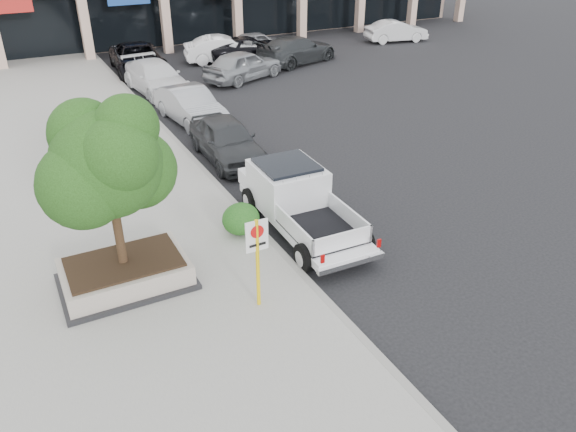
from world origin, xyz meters
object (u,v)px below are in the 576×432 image
(curb_car_a, at_px, (227,140))
(planter, at_px, (125,273))
(curb_car_d, at_px, (138,59))
(lot_car_c, at_px, (297,50))
(curb_car_c, at_px, (156,78))
(lot_car_f, at_px, (396,31))
(pickup_truck, at_px, (303,204))
(planter_tree, at_px, (112,161))
(lot_car_a, at_px, (243,65))
(lot_car_b, at_px, (224,49))
(no_parking_sign, at_px, (257,252))
(lot_car_d, at_px, (250,49))
(lot_car_e, at_px, (258,42))
(curb_car_b, at_px, (190,106))

(curb_car_a, bearing_deg, planter, -128.32)
(curb_car_d, xyz_separation_m, lot_car_c, (9.16, -2.22, 0.01))
(curb_car_c, xyz_separation_m, lot_car_f, (18.56, 4.40, -0.05))
(pickup_truck, height_order, curb_car_d, pickup_truck)
(planter_tree, relative_size, lot_car_c, 0.71)
(planter, xyz_separation_m, lot_car_c, (14.79, 18.49, 0.34))
(lot_car_a, distance_m, lot_car_b, 4.35)
(planter, distance_m, lot_car_b, 23.53)
(pickup_truck, distance_m, lot_car_a, 16.79)
(curb_car_a, height_order, curb_car_c, curb_car_a)
(no_parking_sign, xyz_separation_m, lot_car_c, (12.19, 20.78, -0.82))
(planter, xyz_separation_m, lot_car_d, (12.54, 20.42, 0.25))
(curb_car_c, distance_m, lot_car_e, 10.15)
(curb_car_a, bearing_deg, lot_car_e, 62.54)
(planter, distance_m, pickup_truck, 5.36)
(no_parking_sign, xyz_separation_m, curb_car_a, (2.79, 8.85, -0.85))
(lot_car_a, xyz_separation_m, lot_car_e, (3.46, 5.60, -0.14))
(curb_car_c, bearing_deg, lot_car_a, -3.73)
(pickup_truck, bearing_deg, lot_car_b, 75.92)
(lot_car_c, xyz_separation_m, lot_car_d, (-2.26, 1.94, -0.09))
(pickup_truck, bearing_deg, lot_car_c, 63.66)
(lot_car_b, bearing_deg, lot_car_f, -78.38)
(lot_car_f, bearing_deg, planter, 141.66)
(lot_car_f, bearing_deg, no_parking_sign, 147.92)
(lot_car_b, relative_size, lot_car_c, 0.85)
(no_parking_sign, height_order, curb_car_d, no_parking_sign)
(no_parking_sign, distance_m, pickup_truck, 3.97)
(no_parking_sign, bearing_deg, lot_car_f, 47.08)
(curb_car_d, height_order, lot_car_f, curb_car_d)
(lot_car_a, bearing_deg, planter, 125.45)
(curb_car_d, relative_size, lot_car_b, 1.21)
(curb_car_b, xyz_separation_m, lot_car_b, (5.43, 9.63, 0.02))
(curb_car_b, xyz_separation_m, curb_car_c, (-0.05, 5.18, 0.01))
(planter, height_order, lot_car_c, lot_car_c)
(curb_car_c, distance_m, curb_car_d, 4.35)
(planter, distance_m, curb_car_c, 17.26)
(no_parking_sign, xyz_separation_m, lot_car_e, (11.25, 24.39, -0.95))
(pickup_truck, height_order, lot_car_e, pickup_truck)
(pickup_truck, distance_m, curb_car_d, 20.21)
(curb_car_a, relative_size, curb_car_c, 0.86)
(curb_car_d, bearing_deg, pickup_truck, -85.98)
(lot_car_c, bearing_deg, lot_car_f, -94.61)
(planter, relative_size, lot_car_f, 0.73)
(planter_tree, height_order, curb_car_a, planter_tree)
(lot_car_e, bearing_deg, planter, 146.33)
(pickup_truck, distance_m, curb_car_b, 10.68)
(planter, height_order, pickup_truck, pickup_truck)
(pickup_truck, xyz_separation_m, curb_car_d, (0.31, 20.20, -0.09))
(lot_car_d, xyz_separation_m, lot_car_e, (1.31, 1.68, -0.04))
(no_parking_sign, bearing_deg, planter_tree, 135.28)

